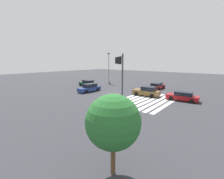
% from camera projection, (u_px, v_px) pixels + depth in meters
% --- Properties ---
extents(ground_plane, '(132.21, 132.21, 0.00)m').
position_uv_depth(ground_plane, '(112.00, 94.00, 28.09)').
color(ground_plane, '#333338').
extents(crosswalk_markings, '(11.45, 7.25, 0.01)m').
position_uv_depth(crosswalk_markings, '(147.00, 100.00, 23.63)').
color(crosswalk_markings, silver).
rests_on(crosswalk_markings, ground_plane).
extents(traffic_signal_mast, '(4.16, 4.16, 6.79)m').
position_uv_depth(traffic_signal_mast, '(120.00, 70.00, 18.07)').
color(traffic_signal_mast, '#47474C').
rests_on(traffic_signal_mast, ground_plane).
extents(car_0, '(2.23, 4.72, 1.40)m').
position_uv_depth(car_0, '(183.00, 96.00, 23.12)').
color(car_0, maroon).
rests_on(car_0, ground_plane).
extents(car_1, '(4.77, 2.18, 1.38)m').
position_uv_depth(car_1, '(157.00, 86.00, 32.93)').
color(car_1, maroon).
rests_on(car_1, ground_plane).
extents(car_2, '(4.92, 2.06, 1.56)m').
position_uv_depth(car_2, '(90.00, 88.00, 30.14)').
color(car_2, navy).
rests_on(car_2, ground_plane).
extents(car_3, '(2.39, 4.71, 1.65)m').
position_uv_depth(car_3, '(147.00, 91.00, 26.43)').
color(car_3, brown).
rests_on(car_3, ground_plane).
extents(car_4, '(2.30, 4.46, 1.51)m').
position_uv_depth(car_4, '(87.00, 83.00, 36.58)').
color(car_4, '#144728').
rests_on(car_4, ground_plane).
extents(pedestrian, '(0.40, 0.41, 1.68)m').
position_uv_depth(pedestrian, '(110.00, 81.00, 38.93)').
color(pedestrian, '#38383D').
rests_on(pedestrian, ground_plane).
extents(street_light_pole_a, '(0.80, 0.36, 8.23)m').
position_uv_depth(street_light_pole_a, '(109.00, 65.00, 41.68)').
color(street_light_pole_a, slate).
rests_on(street_light_pole_a, ground_plane).
extents(tree_corner_a, '(2.87, 2.87, 4.39)m').
position_uv_depth(tree_corner_a, '(113.00, 122.00, 7.62)').
color(tree_corner_a, brown).
rests_on(tree_corner_a, ground_plane).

